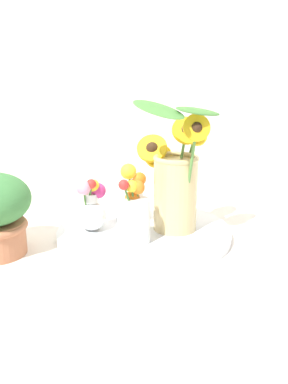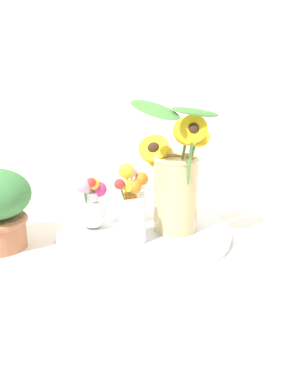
{
  "view_description": "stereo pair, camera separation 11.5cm",
  "coord_description": "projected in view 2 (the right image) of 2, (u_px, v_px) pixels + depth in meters",
  "views": [
    {
      "loc": [
        -0.14,
        -0.98,
        0.47
      ],
      "look_at": [
        -0.01,
        0.12,
        0.12
      ],
      "focal_mm": 42.0,
      "sensor_mm": 36.0,
      "label": 1
    },
    {
      "loc": [
        -0.02,
        -0.98,
        0.47
      ],
      "look_at": [
        -0.01,
        0.12,
        0.12
      ],
      "focal_mm": 42.0,
      "sensor_mm": 36.0,
      "label": 2
    }
  ],
  "objects": [
    {
      "name": "mason_jar_sunflowers",
      "position": [
        175.0,
        183.0,
        1.14
      ],
      "size": [
        0.23,
        0.23,
        0.35
      ],
      "color": "#D1B77A",
      "rests_on": "serving_tray"
    },
    {
      "name": "serving_tray",
      "position": [
        144.0,
        233.0,
        1.19
      ],
      "size": [
        0.46,
        0.46,
        0.02
      ],
      "color": "silver",
      "rests_on": "ground_plane"
    },
    {
      "name": "ground_plane",
      "position": [
        150.0,
        256.0,
        1.08
      ],
      "size": [
        6.0,
        6.0,
        0.0
      ],
      "primitive_type": "plane",
      "color": "silver"
    },
    {
      "name": "vase_small_center",
      "position": [
        132.0,
        209.0,
        1.09
      ],
      "size": [
        0.08,
        0.08,
        0.19
      ],
      "color": "white",
      "rests_on": "serving_tray"
    },
    {
      "name": "vase_small_back",
      "position": [
        133.0,
        201.0,
        1.22
      ],
      "size": [
        0.08,
        0.07,
        0.15
      ],
      "color": "white",
      "rests_on": "serving_tray"
    },
    {
      "name": "vase_bulb_right",
      "position": [
        93.0,
        206.0,
        1.17
      ],
      "size": [
        0.08,
        0.08,
        0.14
      ],
      "color": "white",
      "rests_on": "serving_tray"
    }
  ]
}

